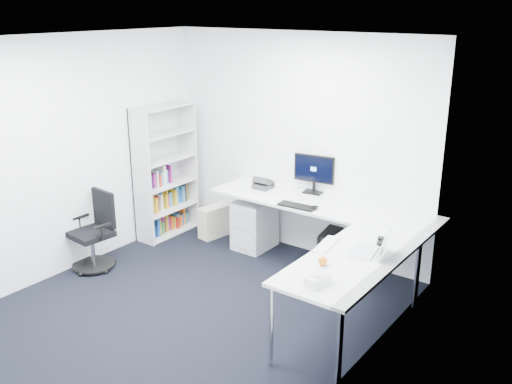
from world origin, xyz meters
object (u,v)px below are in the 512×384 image
Objects in this scene: l_desk at (303,245)px; monitor at (314,174)px; task_chair at (91,232)px; laptop at (364,241)px; bookshelf at (165,171)px.

l_desk is 5.40× the size of monitor.
l_desk is 2.47m from task_chair.
task_chair is at bearing -177.99° from laptop.
monitor is at bearing 50.41° from task_chair.
l_desk is 0.94m from monitor.
task_chair is 2.81× the size of laptop.
bookshelf is at bearing 158.69° from laptop.
monitor is at bearing 125.95° from laptop.
task_chair is (-2.13, -1.25, 0.06)m from l_desk.
bookshelf reaches higher than laptop.
monitor is (1.87, 1.89, 0.58)m from task_chair.
task_chair reaches higher than l_desk.
monitor is 1.55× the size of laptop.
l_desk is 2.97× the size of task_chair.
bookshelf is (-2.17, 0.05, 0.48)m from l_desk.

